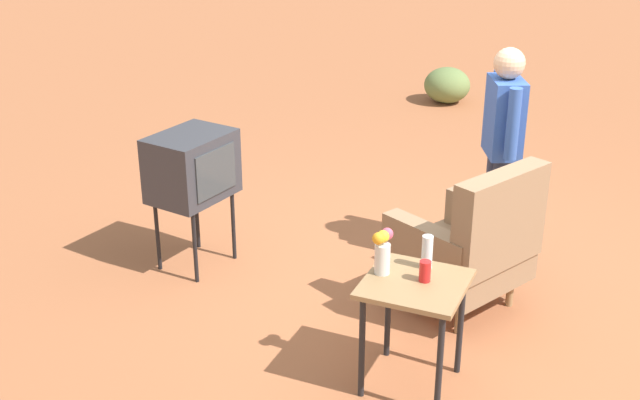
% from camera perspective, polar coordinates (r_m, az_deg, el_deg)
% --- Properties ---
extents(ground_plane, '(60.00, 60.00, 0.00)m').
position_cam_1_polar(ground_plane, '(5.98, 8.59, -5.87)').
color(ground_plane, '#A05B38').
extents(armchair, '(1.02, 1.03, 1.06)m').
position_cam_1_polar(armchair, '(5.48, 10.44, -3.00)').
color(armchair, '#937047').
rests_on(armchair, ground).
extents(side_table, '(0.56, 0.56, 0.68)m').
position_cam_1_polar(side_table, '(4.64, 6.60, -6.81)').
color(side_table, black).
rests_on(side_table, ground).
extents(tv_on_stand, '(0.66, 0.53, 1.03)m').
position_cam_1_polar(tv_on_stand, '(5.96, -8.92, 2.28)').
color(tv_on_stand, black).
rests_on(tv_on_stand, ground).
extents(person_standing, '(0.53, 0.35, 1.64)m').
position_cam_1_polar(person_standing, '(6.03, 12.58, 3.82)').
color(person_standing, '#2D3347').
rests_on(person_standing, ground).
extents(soda_can_red, '(0.07, 0.07, 0.12)m').
position_cam_1_polar(soda_can_red, '(4.57, 7.34, -4.95)').
color(soda_can_red, red).
rests_on(soda_can_red, side_table).
extents(bottle_short_clear, '(0.06, 0.06, 0.20)m').
position_cam_1_polar(bottle_short_clear, '(4.70, 7.49, -3.62)').
color(bottle_short_clear, silver).
rests_on(bottle_short_clear, side_table).
extents(flower_vase, '(0.14, 0.10, 0.27)m').
position_cam_1_polar(flower_vase, '(4.59, 4.39, -3.47)').
color(flower_vase, silver).
rests_on(flower_vase, side_table).
extents(shrub_near, '(0.56, 0.56, 0.44)m').
position_cam_1_polar(shrub_near, '(10.27, 8.86, 7.93)').
color(shrub_near, olive).
rests_on(shrub_near, ground).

